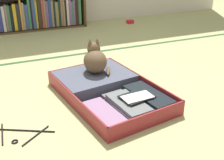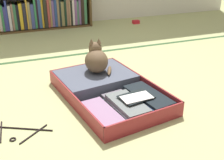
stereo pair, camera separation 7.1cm
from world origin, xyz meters
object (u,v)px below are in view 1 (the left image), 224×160
Objects in this scene: open_suitcase at (106,89)px; clothes_hanger at (20,134)px; black_cat at (95,60)px; small_red_pouch at (130,22)px.

clothes_hanger is at bearing -157.37° from open_suitcase.
small_red_pouch is (1.20, 1.78, -0.19)m from black_cat.
open_suitcase is 0.28m from black_cat.
open_suitcase reaches higher than clothes_hanger.
black_cat is at bearing 36.60° from clothes_hanger.
open_suitcase is 10.71× the size of small_red_pouch.
black_cat is 2.87× the size of small_red_pouch.
black_cat is 0.90m from clothes_hanger.
small_red_pouch is at bearing 59.22° from open_suitcase.
black_cat is 0.74× the size of clothes_hanger.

